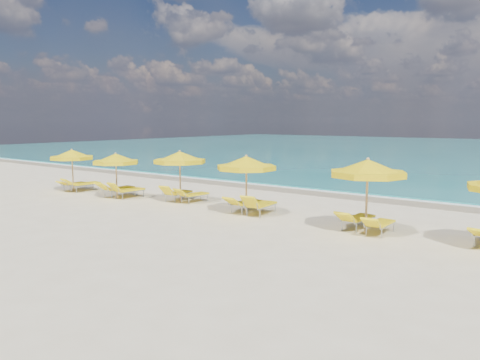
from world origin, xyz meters
The scene contains 20 objects.
ground_plane centered at (0.00, 0.00, 0.00)m, with size 120.00×120.00×0.00m, color beige.
ocean centered at (0.00, 48.00, 0.00)m, with size 120.00×80.00×0.30m, color #167C7D.
wet_sand_band centered at (0.00, 7.40, 0.00)m, with size 120.00×2.60×0.01m, color tan.
foam_line centered at (0.00, 8.20, 0.00)m, with size 120.00×1.20×0.03m, color white.
whitecap_near centered at (-6.00, 17.00, 0.00)m, with size 14.00×0.36×0.05m, color white.
umbrella_2 centered at (-9.89, -0.46, 1.99)m, with size 2.80×2.80×2.33m.
umbrella_3 centered at (-6.19, -0.45, 1.95)m, with size 2.91×2.91×2.28m.
umbrella_4 centered at (-2.84, 0.60, 2.11)m, with size 2.83×2.83×2.48m.
umbrella_5 centered at (1.34, 0.15, 2.11)m, with size 3.21×3.21×2.48m.
umbrella_6 centered at (6.51, 0.02, 2.23)m, with size 2.76×2.76×2.62m.
lounger_2_left centered at (-10.39, -0.06, 0.20)m, with size 0.75×1.78×0.62m.
lounger_2_right centered at (-9.53, -0.03, 0.24)m, with size 0.88×2.10×0.82m.
lounger_3_left centered at (-6.62, -0.02, 0.25)m, with size 0.75×2.06×0.85m.
lounger_3_right centered at (-5.83, 0.00, 0.24)m, with size 0.75×1.91×0.89m.
lounger_4_left centered at (-3.29, 0.89, 0.23)m, with size 0.79×1.88×0.87m.
lounger_4_right centered at (-2.39, 1.05, 0.22)m, with size 0.79×1.85×0.77m.
lounger_5_left centered at (0.95, 0.65, 0.23)m, with size 0.78×2.00×0.79m.
lounger_5_right centered at (1.81, 0.52, 0.25)m, with size 0.85×2.02×0.96m.
lounger_6_left centered at (5.98, 0.54, 0.23)m, with size 0.81×1.98×0.79m.
lounger_6_right centered at (6.90, 0.30, 0.22)m, with size 0.61×1.79×0.75m.
Camera 1 is at (12.51, -15.01, 3.86)m, focal length 35.00 mm.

